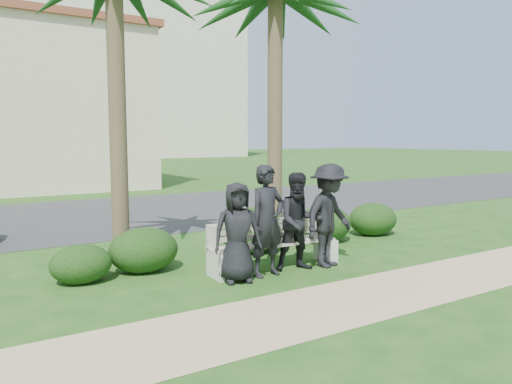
% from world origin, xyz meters
% --- Properties ---
extents(ground, '(160.00, 160.00, 0.00)m').
position_xyz_m(ground, '(0.00, 0.00, 0.00)').
color(ground, '#194914').
rests_on(ground, ground).
extents(footpath, '(30.00, 1.60, 0.01)m').
position_xyz_m(footpath, '(0.00, -1.80, 0.00)').
color(footpath, tan).
rests_on(footpath, ground).
extents(asphalt_street, '(160.00, 8.00, 0.01)m').
position_xyz_m(asphalt_street, '(0.00, 8.00, 0.00)').
color(asphalt_street, '#2D2D30').
rests_on(asphalt_street, ground).
extents(stucco_bldg_right, '(8.40, 8.40, 7.30)m').
position_xyz_m(stucco_bldg_right, '(-1.00, 18.00, 3.66)').
color(stucco_bldg_right, beige).
rests_on(stucco_bldg_right, ground).
extents(hotel_tower, '(26.00, 18.00, 37.30)m').
position_xyz_m(hotel_tower, '(14.00, 55.00, 13.41)').
color(hotel_tower, beige).
rests_on(hotel_tower, ground).
extents(park_bench, '(2.37, 0.64, 0.82)m').
position_xyz_m(park_bench, '(-0.43, 0.19, 0.37)').
color(park_bench, '#AEA492').
rests_on(park_bench, ground).
extents(man_a, '(0.87, 0.67, 1.58)m').
position_xyz_m(man_a, '(-1.35, -0.14, 0.79)').
color(man_a, black).
rests_on(man_a, ground).
extents(man_b, '(0.71, 0.51, 1.83)m').
position_xyz_m(man_b, '(-0.76, -0.11, 0.92)').
color(man_b, black).
rests_on(man_b, ground).
extents(man_c, '(0.96, 0.83, 1.68)m').
position_xyz_m(man_c, '(-0.09, -0.10, 0.84)').
color(man_c, black).
rests_on(man_c, ground).
extents(man_d, '(1.31, 0.95, 1.82)m').
position_xyz_m(man_d, '(0.49, -0.19, 0.91)').
color(man_d, black).
rests_on(man_d, ground).
extents(hedge_a, '(0.95, 0.79, 0.62)m').
position_xyz_m(hedge_a, '(-3.45, 1.12, 0.31)').
color(hedge_a, black).
rests_on(hedge_a, ground).
extents(hedge_b, '(1.19, 0.98, 0.77)m').
position_xyz_m(hedge_b, '(-2.38, 1.25, 0.39)').
color(hedge_b, black).
rests_on(hedge_b, ground).
extents(hedge_c, '(1.40, 1.16, 0.92)m').
position_xyz_m(hedge_c, '(-0.02, 1.52, 0.46)').
color(hedge_c, black).
rests_on(hedge_c, ground).
extents(hedge_e, '(1.26, 1.04, 0.82)m').
position_xyz_m(hedge_e, '(1.80, 1.49, 0.41)').
color(hedge_e, black).
rests_on(hedge_e, ground).
extents(hedge_f, '(1.19, 0.98, 0.78)m').
position_xyz_m(hedge_f, '(3.28, 1.49, 0.39)').
color(hedge_f, black).
rests_on(hedge_f, ground).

